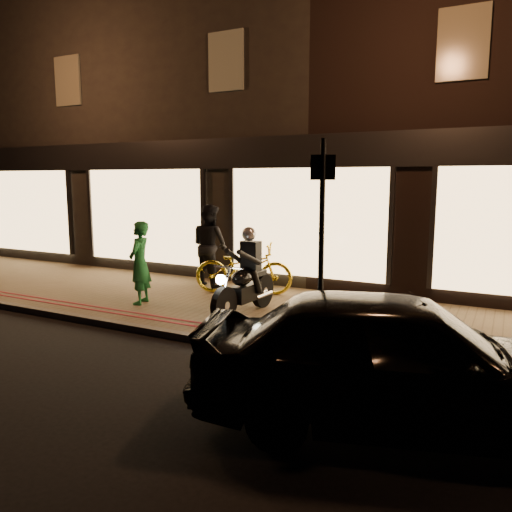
{
  "coord_description": "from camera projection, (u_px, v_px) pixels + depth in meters",
  "views": [
    {
      "loc": [
        4.02,
        -6.25,
        2.56
      ],
      "look_at": [
        -0.3,
        2.14,
        1.1
      ],
      "focal_mm": 35.0,
      "sensor_mm": 36.0,
      "label": 1
    }
  ],
  "objects": [
    {
      "name": "ground",
      "position": [
        210.0,
        346.0,
        7.7
      ],
      "size": [
        90.0,
        90.0,
        0.0
      ],
      "primitive_type": "plane",
      "color": "black",
      "rests_on": "ground"
    },
    {
      "name": "sign_post",
      "position": [
        322.0,
        233.0,
        7.12
      ],
      "size": [
        0.34,
        0.16,
        3.0
      ],
      "rotation": [
        0.0,
        0.0,
        0.39
      ],
      "color": "black",
      "rests_on": "sidewalk"
    },
    {
      "name": "red_kerb_lines",
      "position": [
        228.0,
        329.0,
        8.16
      ],
      "size": [
        50.0,
        0.26,
        0.01
      ],
      "color": "maroon",
      "rests_on": "sidewalk"
    },
    {
      "name": "person_dark",
      "position": [
        210.0,
        245.0,
        11.36
      ],
      "size": [
        1.09,
        0.96,
        1.88
      ],
      "primitive_type": "imported",
      "rotation": [
        0.0,
        0.0,
        2.83
      ],
      "color": "black",
      "rests_on": "sidewalk"
    },
    {
      "name": "person_green",
      "position": [
        140.0,
        263.0,
        9.76
      ],
      "size": [
        0.54,
        0.68,
        1.63
      ],
      "primitive_type": "imported",
      "rotation": [
        0.0,
        0.0,
        -1.28
      ],
      "color": "#1B682F",
      "rests_on": "sidewalk"
    },
    {
      "name": "parked_car",
      "position": [
        399.0,
        359.0,
        5.13
      ],
      "size": [
        4.57,
        2.84,
        1.45
      ],
      "primitive_type": "imported",
      "rotation": [
        0.0,
        0.0,
        1.85
      ],
      "color": "black",
      "rests_on": "ground"
    },
    {
      "name": "kerb_stone",
      "position": [
        212.0,
        342.0,
        7.74
      ],
      "size": [
        50.0,
        0.14,
        0.12
      ],
      "primitive_type": "cube",
      "color": "#59544C",
      "rests_on": "ground"
    },
    {
      "name": "motorcycle",
      "position": [
        246.0,
        281.0,
        9.0
      ],
      "size": [
        0.6,
        1.94,
        1.59
      ],
      "rotation": [
        0.0,
        0.0,
        -0.07
      ],
      "color": "black",
      "rests_on": "sidewalk"
    },
    {
      "name": "bicycle_gold",
      "position": [
        244.0,
        268.0,
        10.66
      ],
      "size": [
        2.22,
        1.35,
        1.1
      ],
      "primitive_type": "imported",
      "rotation": [
        0.0,
        0.0,
        1.89
      ],
      "color": "yellow",
      "rests_on": "sidewalk"
    },
    {
      "name": "sidewalk",
      "position": [
        267.0,
        312.0,
        9.45
      ],
      "size": [
        50.0,
        4.0,
        0.12
      ],
      "primitive_type": "cube",
      "color": "brown",
      "rests_on": "ground"
    },
    {
      "name": "building_row",
      "position": [
        369.0,
        122.0,
        14.95
      ],
      "size": [
        48.0,
        10.11,
        8.5
      ],
      "color": "black",
      "rests_on": "ground"
    }
  ]
}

